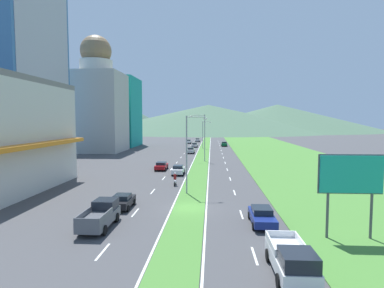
{
  "coord_description": "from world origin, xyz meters",
  "views": [
    {
      "loc": [
        2.24,
        -31.28,
        8.9
      ],
      "look_at": [
        -1.5,
        28.88,
        4.38
      ],
      "focal_mm": 29.58,
      "sensor_mm": 36.0,
      "label": 1
    }
  ],
  "objects_px": {
    "pickup_truck_1": "(292,260)",
    "motorcycle_rider": "(175,180)",
    "car_2": "(123,201)",
    "car_7": "(195,145)",
    "street_lamp_near": "(189,150)",
    "car_1": "(224,144)",
    "billboard_roadside": "(351,178)",
    "car_3": "(189,141)",
    "car_5": "(191,150)",
    "street_lamp_far": "(204,133)",
    "pickup_truck_0": "(101,215)",
    "car_4": "(178,170)",
    "car_6": "(161,166)",
    "car_0": "(198,140)",
    "street_lamp_mid": "(203,135)",
    "car_8": "(262,216)"
  },
  "relations": [
    {
      "from": "pickup_truck_1",
      "to": "motorcycle_rider",
      "type": "xyz_separation_m",
      "value": [
        -9.54,
        24.84,
        -0.24
      ]
    },
    {
      "from": "car_2",
      "to": "car_7",
      "type": "distance_m",
      "value": 73.27
    },
    {
      "from": "street_lamp_near",
      "to": "car_1",
      "type": "distance_m",
      "value": 71.68
    },
    {
      "from": "car_7",
      "to": "billboard_roadside",
      "type": "bearing_deg",
      "value": -168.78
    },
    {
      "from": "car_3",
      "to": "car_5",
      "type": "relative_size",
      "value": 1.07
    },
    {
      "from": "street_lamp_far",
      "to": "car_2",
      "type": "relative_size",
      "value": 2.16
    },
    {
      "from": "car_1",
      "to": "pickup_truck_1",
      "type": "xyz_separation_m",
      "value": [
        0.2,
        -91.27,
        0.19
      ]
    },
    {
      "from": "street_lamp_near",
      "to": "car_7",
      "type": "distance_m",
      "value": 66.66
    },
    {
      "from": "billboard_roadside",
      "to": "pickup_truck_0",
      "type": "distance_m",
      "value": 19.97
    },
    {
      "from": "car_1",
      "to": "car_2",
      "type": "height_order",
      "value": "car_1"
    },
    {
      "from": "car_3",
      "to": "motorcycle_rider",
      "type": "distance_m",
      "value": 78.87
    },
    {
      "from": "car_4",
      "to": "pickup_truck_0",
      "type": "relative_size",
      "value": 0.79
    },
    {
      "from": "pickup_truck_0",
      "to": "car_6",
      "type": "bearing_deg",
      "value": -0.44
    },
    {
      "from": "car_7",
      "to": "car_2",
      "type": "bearing_deg",
      "value": 177.37
    },
    {
      "from": "car_0",
      "to": "car_5",
      "type": "height_order",
      "value": "car_5"
    },
    {
      "from": "pickup_truck_1",
      "to": "car_6",
      "type": "bearing_deg",
      "value": -160.49
    },
    {
      "from": "street_lamp_mid",
      "to": "car_1",
      "type": "xyz_separation_m",
      "value": [
        6.19,
        40.64,
        -5.04
      ]
    },
    {
      "from": "car_0",
      "to": "car_3",
      "type": "bearing_deg",
      "value": 162.69
    },
    {
      "from": "street_lamp_mid",
      "to": "car_4",
      "type": "height_order",
      "value": "street_lamp_mid"
    },
    {
      "from": "car_2",
      "to": "car_7",
      "type": "xyz_separation_m",
      "value": [
        3.36,
        73.19,
        0.01
      ]
    },
    {
      "from": "street_lamp_mid",
      "to": "motorcycle_rider",
      "type": "xyz_separation_m",
      "value": [
        -3.15,
        -25.79,
        -5.09
      ]
    },
    {
      "from": "street_lamp_far",
      "to": "car_6",
      "type": "relative_size",
      "value": 1.91
    },
    {
      "from": "car_0",
      "to": "car_8",
      "type": "bearing_deg",
      "value": -174.45
    },
    {
      "from": "street_lamp_far",
      "to": "car_2",
      "type": "xyz_separation_m",
      "value": [
        -6.54,
        -67.8,
        -4.26
      ]
    },
    {
      "from": "street_lamp_far",
      "to": "car_4",
      "type": "height_order",
      "value": "street_lamp_far"
    },
    {
      "from": "pickup_truck_0",
      "to": "car_3",
      "type": "bearing_deg",
      "value": -0.23
    },
    {
      "from": "car_1",
      "to": "car_2",
      "type": "relative_size",
      "value": 1.1
    },
    {
      "from": "pickup_truck_0",
      "to": "pickup_truck_1",
      "type": "bearing_deg",
      "value": -119.2
    },
    {
      "from": "street_lamp_far",
      "to": "pickup_truck_0",
      "type": "height_order",
      "value": "street_lamp_far"
    },
    {
      "from": "car_5",
      "to": "car_8",
      "type": "xyz_separation_m",
      "value": [
        9.93,
        -58.03,
        -0.06
      ]
    },
    {
      "from": "car_0",
      "to": "car_4",
      "type": "distance_m",
      "value": 79.84
    },
    {
      "from": "car_0",
      "to": "car_4",
      "type": "height_order",
      "value": "car_4"
    },
    {
      "from": "car_0",
      "to": "car_3",
      "type": "distance_m",
      "value": 10.33
    },
    {
      "from": "street_lamp_mid",
      "to": "pickup_truck_1",
      "type": "xyz_separation_m",
      "value": [
        6.39,
        -50.63,
        -4.85
      ]
    },
    {
      "from": "billboard_roadside",
      "to": "car_6",
      "type": "relative_size",
      "value": 1.42
    },
    {
      "from": "car_2",
      "to": "pickup_truck_0",
      "type": "height_order",
      "value": "pickup_truck_0"
    },
    {
      "from": "street_lamp_mid",
      "to": "car_2",
      "type": "xyz_separation_m",
      "value": [
        -7.16,
        -37.29,
        -5.1
      ]
    },
    {
      "from": "car_5",
      "to": "car_8",
      "type": "height_order",
      "value": "car_5"
    },
    {
      "from": "car_6",
      "to": "car_2",
      "type": "bearing_deg",
      "value": -179.95
    },
    {
      "from": "car_2",
      "to": "pickup_truck_1",
      "type": "xyz_separation_m",
      "value": [
        13.55,
        -13.34,
        0.25
      ]
    },
    {
      "from": "street_lamp_near",
      "to": "street_lamp_far",
      "type": "height_order",
      "value": "street_lamp_near"
    },
    {
      "from": "car_1",
      "to": "pickup_truck_1",
      "type": "height_order",
      "value": "pickup_truck_1"
    },
    {
      "from": "pickup_truck_1",
      "to": "car_7",
      "type": "bearing_deg",
      "value": -173.28
    },
    {
      "from": "car_7",
      "to": "motorcycle_rider",
      "type": "height_order",
      "value": "motorcycle_rider"
    },
    {
      "from": "street_lamp_far",
      "to": "motorcycle_rider",
      "type": "xyz_separation_m",
      "value": [
        -2.52,
        -56.3,
        -4.25
      ]
    },
    {
      "from": "car_4",
      "to": "pickup_truck_1",
      "type": "bearing_deg",
      "value": -163.4
    },
    {
      "from": "pickup_truck_0",
      "to": "street_lamp_far",
      "type": "bearing_deg",
      "value": -5.29
    },
    {
      "from": "street_lamp_near",
      "to": "car_2",
      "type": "relative_size",
      "value": 2.36
    },
    {
      "from": "street_lamp_mid",
      "to": "car_4",
      "type": "relative_size",
      "value": 2.38
    },
    {
      "from": "car_7",
      "to": "car_4",
      "type": "bearing_deg",
      "value": -179.82
    }
  ]
}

